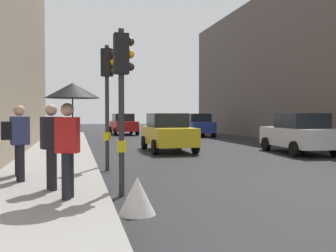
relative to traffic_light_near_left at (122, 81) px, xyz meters
name	(u,v)px	position (x,y,z in m)	size (l,w,h in m)	color
sidewalk_kerb	(55,160)	(-1.68, 6.35, -2.33)	(2.71, 40.00, 0.16)	gray
traffic_light_near_left	(122,81)	(0.00, 0.00, 0.00)	(0.44, 0.26, 3.50)	#2D2D2D
traffic_light_near_right	(108,84)	(0.00, 3.81, 0.21)	(0.44, 0.37, 3.81)	#2D2D2D
car_blue_van	(197,125)	(8.20, 20.80, -1.54)	(2.09, 4.24, 1.76)	navy
car_yellow_taxi	(168,132)	(3.23, 9.54, -1.54)	(2.02, 4.20, 1.76)	yellow
car_white_compact	(299,133)	(8.55, 7.11, -1.54)	(2.19, 4.29, 1.76)	silver
car_red_sedan	(123,124)	(2.96, 24.78, -1.54)	(2.18, 4.28, 1.76)	red
pedestrian_with_umbrella	(71,108)	(-1.04, -0.76, -0.57)	(1.00, 1.00, 2.14)	black
pedestrian_with_grey_backpack	(18,138)	(-2.26, 1.45, -1.25)	(0.65, 0.43, 1.77)	black
pedestrian_with_black_backpack	(16,136)	(-2.43, 2.42, -1.25)	(0.65, 0.42, 1.77)	black
pedestrian_in_dark_coat	(51,143)	(-1.45, 0.21, -1.28)	(0.46, 0.37, 1.77)	black
warning_sign_triangle	(137,196)	(0.07, -1.56, -2.09)	(0.64, 0.64, 0.65)	silver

